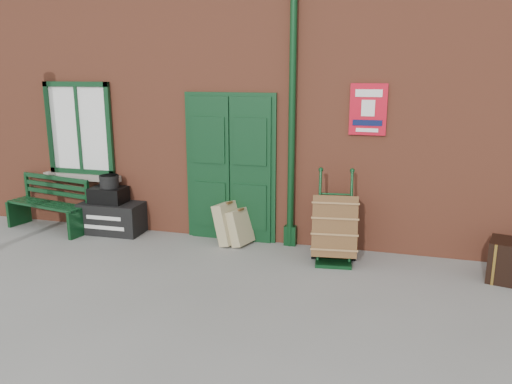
% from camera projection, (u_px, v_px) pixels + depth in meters
% --- Properties ---
extents(ground, '(80.00, 80.00, 0.00)m').
position_uv_depth(ground, '(217.00, 277.00, 6.38)').
color(ground, gray).
rests_on(ground, ground).
extents(station_building, '(10.30, 4.30, 4.36)m').
position_uv_depth(station_building, '(281.00, 94.00, 9.13)').
color(station_building, brown).
rests_on(station_building, ground).
extents(bench, '(1.53, 0.73, 0.91)m').
position_uv_depth(bench, '(50.00, 202.00, 8.21)').
color(bench, '#0E3319').
rests_on(bench, ground).
extents(houdini_trunk, '(1.01, 0.58, 0.50)m').
position_uv_depth(houdini_trunk, '(113.00, 217.00, 8.10)').
color(houdini_trunk, black).
rests_on(houdini_trunk, ground).
extents(strongbox, '(0.56, 0.41, 0.25)m').
position_uv_depth(strongbox, '(109.00, 195.00, 8.02)').
color(strongbox, black).
rests_on(strongbox, houdini_trunk).
extents(hatbox, '(0.31, 0.31, 0.20)m').
position_uv_depth(hatbox, '(109.00, 181.00, 7.96)').
color(hatbox, black).
rests_on(hatbox, strongbox).
extents(suitcase_back, '(0.44, 0.52, 0.65)m').
position_uv_depth(suitcase_back, '(229.00, 223.00, 7.54)').
color(suitcase_back, tan).
rests_on(suitcase_back, ground).
extents(suitcase_front, '(0.40, 0.47, 0.56)m').
position_uv_depth(suitcase_front, '(240.00, 227.00, 7.50)').
color(suitcase_front, tan).
rests_on(suitcase_front, ground).
extents(porter_trolley, '(0.68, 0.72, 1.24)m').
position_uv_depth(porter_trolley, '(334.00, 227.00, 6.82)').
color(porter_trolley, '#0D3518').
rests_on(porter_trolley, ground).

